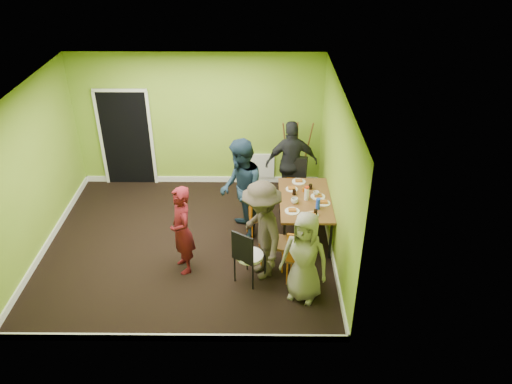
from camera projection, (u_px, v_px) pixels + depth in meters
ground at (189, 244)px, 8.86m from camera, size 5.00×5.00×0.00m
room_walls at (184, 195)px, 8.39m from camera, size 5.04×4.54×2.82m
dining_table at (305, 202)px, 8.76m from camera, size 0.90×1.50×0.75m
chair_left_far at (254, 212)px, 8.80m from camera, size 0.48×0.48×0.92m
chair_left_near at (269, 236)px, 8.10m from camera, size 0.50×0.50×1.00m
chair_back_end at (295, 173)px, 9.60m from camera, size 0.51×0.57×1.04m
chair_front_end at (300, 254)px, 7.69m from camera, size 0.51×0.51×1.00m
chair_bentwood at (247, 254)px, 7.72m from camera, size 0.53×0.53×0.99m
easel at (296, 157)px, 10.11m from camera, size 0.62×0.58×1.55m
plate_near_left at (292, 189)px, 9.01m from camera, size 0.22×0.22×0.01m
plate_near_right at (292, 211)px, 8.39m from camera, size 0.25×0.25×0.01m
plate_far_back at (299, 182)px, 9.25m from camera, size 0.25×0.25×0.01m
plate_far_front at (312, 215)px, 8.28m from camera, size 0.23×0.23×0.01m
plate_wall_back at (318, 197)px, 8.79m from camera, size 0.26×0.26×0.01m
plate_wall_front at (324, 203)px, 8.61m from camera, size 0.23×0.23×0.01m
thermos at (307, 194)px, 8.66m from camera, size 0.08×0.08×0.23m
blue_bottle at (318, 204)px, 8.41m from camera, size 0.07×0.07×0.20m
orange_bottle at (303, 190)px, 8.93m from camera, size 0.04×0.04×0.07m
glass_mid at (294, 192)px, 8.83m from camera, size 0.06×0.06×0.10m
glass_back at (310, 187)px, 9.01m from camera, size 0.07×0.07×0.09m
glass_front at (316, 212)px, 8.27m from camera, size 0.06×0.06×0.10m
cup_a at (295, 201)px, 8.59m from camera, size 0.12×0.12×0.10m
cup_b at (316, 194)px, 8.78m from camera, size 0.11×0.11×0.10m
person_standing at (182, 230)px, 7.89m from camera, size 0.56×0.66×1.53m
person_left_far at (241, 191)px, 8.61m from camera, size 0.82×0.99×1.87m
person_left_near at (262, 231)px, 7.73m from camera, size 0.99×1.25×1.70m
person_back_end at (292, 163)px, 9.66m from camera, size 1.05×0.52×1.73m
person_front_end at (305, 257)px, 7.34m from camera, size 0.86×0.72×1.49m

